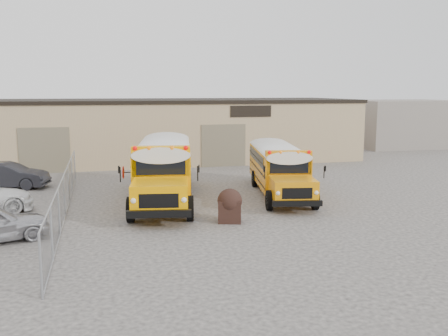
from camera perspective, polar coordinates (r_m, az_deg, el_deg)
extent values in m
plane|color=#373433|center=(20.31, -0.97, -6.52)|extent=(120.00, 120.00, 0.00)
cube|color=tan|center=(39.45, -7.47, 4.27)|extent=(30.00, 10.00, 4.50)
cube|color=black|center=(39.34, -7.54, 7.61)|extent=(30.20, 10.20, 0.25)
cube|color=black|center=(35.63, 3.09, 6.50)|extent=(3.00, 0.08, 0.80)
cube|color=brown|center=(34.49, -19.82, 1.90)|extent=(3.20, 0.08, 3.00)
cube|color=brown|center=(35.29, -0.05, 2.58)|extent=(3.20, 0.08, 3.00)
cylinder|color=#94979C|center=(13.94, -20.22, -10.53)|extent=(0.07, 0.07, 1.80)
cylinder|color=#94979C|center=(16.79, -19.11, -7.17)|extent=(0.07, 0.07, 1.80)
cylinder|color=#94979C|center=(19.68, -18.33, -4.78)|extent=(0.07, 0.07, 1.80)
cylinder|color=#94979C|center=(22.60, -17.76, -3.01)|extent=(0.07, 0.07, 1.80)
cylinder|color=#94979C|center=(25.54, -17.32, -1.65)|extent=(0.07, 0.07, 1.80)
cylinder|color=#94979C|center=(28.50, -16.97, -0.56)|extent=(0.07, 0.07, 1.80)
cylinder|color=#94979C|center=(31.46, -16.69, 0.31)|extent=(0.07, 0.07, 1.80)
cylinder|color=#94979C|center=(22.45, -17.87, -0.81)|extent=(0.05, 18.00, 0.05)
cylinder|color=#94979C|center=(22.79, -17.66, -5.10)|extent=(0.05, 18.00, 0.05)
cube|color=#94979C|center=(22.60, -17.76, -3.01)|extent=(0.02, 18.00, 1.70)
cube|color=gray|center=(51.67, 19.56, 4.87)|extent=(10.00, 8.00, 4.40)
cube|color=#FFA500|center=(31.60, -6.41, 1.93)|extent=(3.78, 8.12, 2.11)
cube|color=#FFA500|center=(26.68, -6.72, -0.37)|extent=(2.59, 2.59, 1.18)
cube|color=black|center=(27.68, -6.67, 2.17)|extent=(2.09, 0.40, 0.77)
cube|color=silver|center=(31.48, -6.45, 4.12)|extent=(3.79, 8.20, 0.41)
cube|color=#FFA500|center=(27.84, -6.68, 3.55)|extent=(2.57, 0.91, 0.37)
sphere|color=#E50705|center=(27.66, -8.94, 3.72)|extent=(0.21, 0.21, 0.21)
sphere|color=#E50705|center=(27.58, -4.46, 3.79)|extent=(0.21, 0.21, 0.21)
sphere|color=orange|center=(27.62, -7.71, 3.74)|extent=(0.21, 0.21, 0.21)
sphere|color=orange|center=(27.58, -5.69, 3.77)|extent=(0.21, 0.21, 0.21)
cube|color=black|center=(25.57, -6.79, -1.84)|extent=(2.52, 0.62, 0.29)
cube|color=black|center=(35.65, -6.20, 1.23)|extent=(2.52, 0.60, 0.29)
cube|color=black|center=(31.61, -6.41, 1.80)|extent=(3.80, 7.97, 0.06)
cube|color=black|center=(31.84, -6.42, 3.06)|extent=(3.61, 6.91, 0.64)
cylinder|color=black|center=(26.97, -9.28, -1.60)|extent=(0.45, 1.10, 1.07)
cylinder|color=black|center=(26.88, -4.08, -1.54)|extent=(0.45, 1.10, 1.07)
cylinder|color=black|center=(33.35, -8.40, 0.43)|extent=(0.45, 1.10, 1.07)
cylinder|color=black|center=(33.28, -4.20, 0.49)|extent=(0.45, 1.10, 1.07)
cylinder|color=#BF0505|center=(29.05, -10.02, 1.49)|extent=(0.12, 0.57, 0.58)
cube|color=orange|center=(32.00, 4.54, 1.65)|extent=(3.39, 7.01, 1.81)
cube|color=orange|center=(27.82, 5.76, -0.30)|extent=(2.26, 2.26, 1.02)
cube|color=black|center=(28.66, 5.47, 1.81)|extent=(1.79, 0.38, 0.66)
cube|color=silver|center=(31.89, 4.57, 3.50)|extent=(3.40, 7.08, 0.35)
cube|color=orange|center=(28.80, 5.43, 2.96)|extent=(2.21, 0.83, 0.32)
sphere|color=#E50705|center=(28.46, 3.64, 3.12)|extent=(0.18, 0.18, 0.18)
sphere|color=#E50705|center=(28.74, 7.32, 3.13)|extent=(0.18, 0.18, 0.18)
sphere|color=orange|center=(28.53, 4.66, 3.12)|extent=(0.18, 0.18, 0.18)
sphere|color=orange|center=(28.65, 6.32, 3.13)|extent=(0.18, 0.18, 0.18)
cube|color=black|center=(26.88, 6.10, -1.50)|extent=(2.16, 0.58, 0.25)
cube|color=black|center=(35.46, 3.77, 1.07)|extent=(2.16, 0.57, 0.25)
cube|color=black|center=(32.01, 4.54, 1.53)|extent=(3.40, 6.88, 0.05)
cube|color=black|center=(32.20, 4.49, 2.61)|extent=(3.22, 5.97, 0.55)
cylinder|color=black|center=(27.86, 3.57, -1.32)|extent=(0.41, 0.95, 0.92)
cylinder|color=black|center=(28.19, 7.82, -1.26)|extent=(0.41, 0.95, 0.92)
cylinder|color=black|center=(33.32, 2.42, 0.39)|extent=(0.41, 0.95, 0.92)
cylinder|color=black|center=(33.60, 5.99, 0.42)|extent=(0.41, 0.95, 0.92)
cube|color=black|center=(20.66, 0.66, -4.92)|extent=(1.12, 1.06, 0.93)
sphere|color=black|center=(20.56, 0.67, -3.78)|extent=(1.03, 1.03, 1.03)
imported|color=black|center=(30.04, -23.49, -0.80)|extent=(4.58, 2.41, 1.44)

